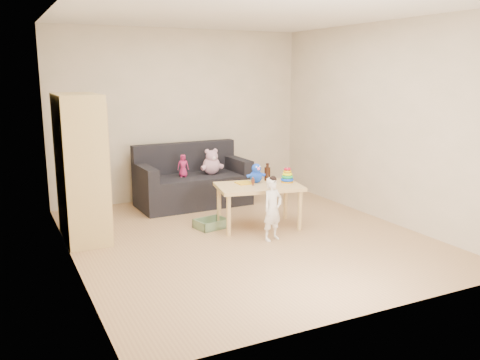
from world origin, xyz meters
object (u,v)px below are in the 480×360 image
play_table (259,206)px  wardrobe (81,168)px  toddler (273,210)px  sofa (193,190)px

play_table → wardrobe: bearing=165.6°
play_table → toddler: toddler is taller
sofa → toddler: (0.26, -1.92, 0.14)m
toddler → play_table: bearing=64.6°
sofa → toddler: 1.94m
sofa → play_table: play_table is taller
wardrobe → play_table: (2.08, -0.54, -0.58)m
sofa → wardrobe: bearing=-155.2°
sofa → toddler: bearing=-83.9°
wardrobe → sofa: 2.03m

